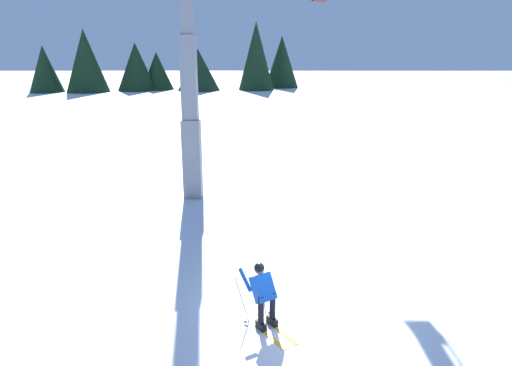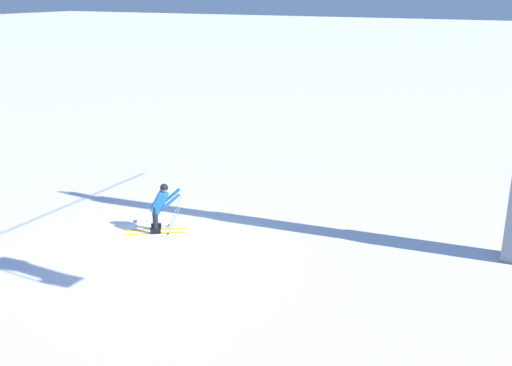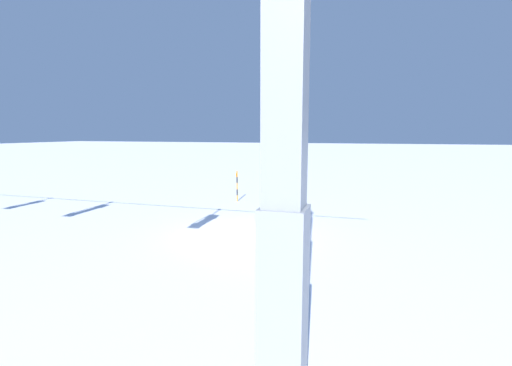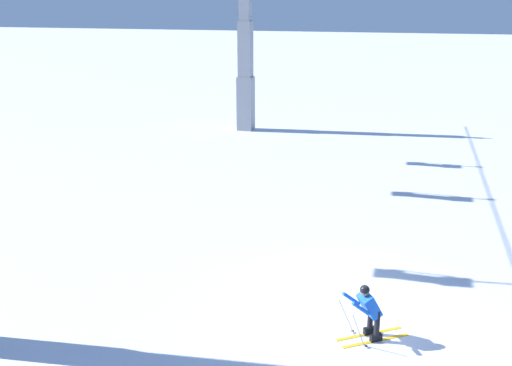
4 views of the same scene
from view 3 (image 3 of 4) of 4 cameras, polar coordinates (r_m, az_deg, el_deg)
The scene contains 4 objects.
ground_plane at distance 15.22m, azimuth -2.33°, elevation -8.29°, with size 260.00×260.00×0.00m, color white.
skier_carving_main at distance 15.15m, azimuth 1.67°, elevation -5.24°, with size 1.35×1.64×1.53m.
lift_tower_near at distance 5.32m, azimuth 4.70°, elevation 7.11°, with size 0.71×2.44×10.08m.
trail_marker_pole at distance 22.21m, azimuth -3.06°, elevation -0.30°, with size 0.07×0.28×1.94m.
Camera 3 is at (-4.79, 13.79, 4.30)m, focal length 24.91 mm.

